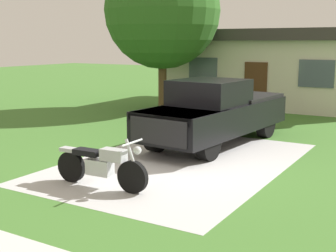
# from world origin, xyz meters

# --- Properties ---
(ground_plane) EXTENTS (80.00, 80.00, 0.00)m
(ground_plane) POSITION_xyz_m (0.00, 0.00, 0.00)
(ground_plane) COLOR #41732D
(driveway_pad) EXTENTS (4.85, 7.29, 0.01)m
(driveway_pad) POSITION_xyz_m (0.00, 0.00, 0.00)
(driveway_pad) COLOR beige
(driveway_pad) RESTS_ON ground
(motorcycle) EXTENTS (2.21, 0.70, 1.09)m
(motorcycle) POSITION_xyz_m (-0.43, -2.56, 0.47)
(motorcycle) COLOR black
(motorcycle) RESTS_ON ground
(pickup_truck) EXTENTS (2.47, 5.77, 1.90)m
(pickup_truck) POSITION_xyz_m (-0.17, 2.43, 0.95)
(pickup_truck) COLOR black
(pickup_truck) RESTS_ON ground
(shade_tree) EXTENTS (4.97, 4.97, 6.76)m
(shade_tree) POSITION_xyz_m (-5.12, 7.48, 4.26)
(shade_tree) COLOR brown
(shade_tree) RESTS_ON ground
(neighbor_house) EXTENTS (9.60, 5.60, 3.50)m
(neighbor_house) POSITION_xyz_m (-1.45, 11.65, 1.79)
(neighbor_house) COLOR beige
(neighbor_house) RESTS_ON ground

